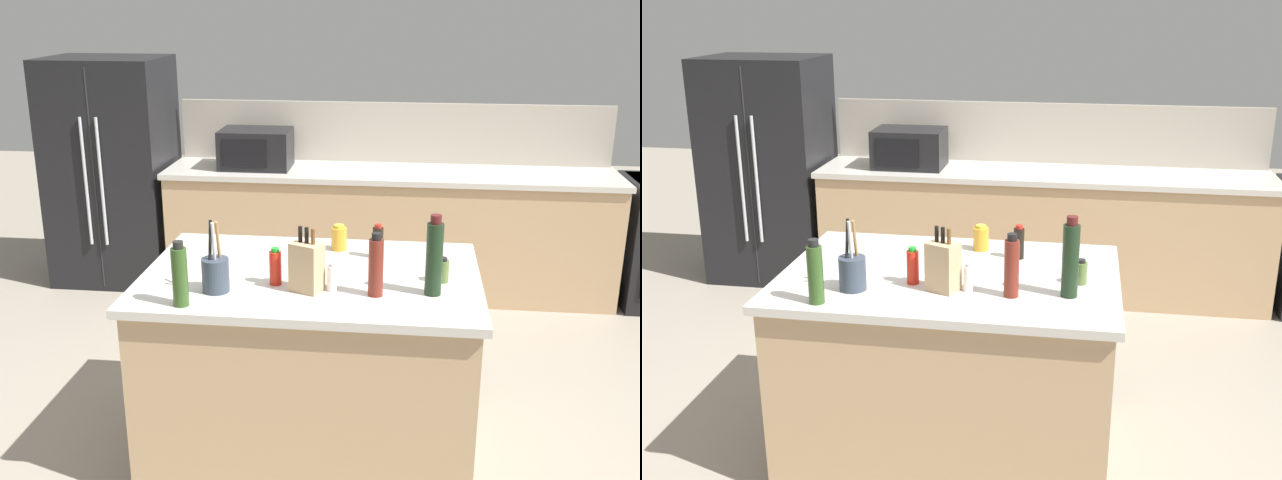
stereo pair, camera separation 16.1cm
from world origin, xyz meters
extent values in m
plane|color=gray|center=(0.00, 0.00, 0.00)|extent=(14.00, 14.00, 0.00)
cube|color=tan|center=(0.30, 2.20, 0.45)|extent=(3.30, 0.62, 0.90)
cube|color=beige|center=(0.30, 2.20, 0.92)|extent=(3.34, 0.66, 0.04)
cube|color=#B2A899|center=(0.30, 2.52, 1.17)|extent=(3.30, 0.03, 0.46)
cube|color=tan|center=(0.00, 0.00, 0.45)|extent=(1.51, 1.01, 0.90)
cube|color=beige|center=(0.00, 0.00, 0.92)|extent=(1.57, 1.07, 0.04)
cube|color=black|center=(-1.86, 2.25, 0.87)|extent=(0.89, 0.72, 1.74)
cube|color=#2D2D2D|center=(-1.86, 1.89, 0.87)|extent=(0.01, 0.00, 1.65)
cylinder|color=#ADB2B7|center=(-1.92, 1.87, 0.87)|extent=(0.02, 0.02, 0.96)
cylinder|color=#ADB2B7|center=(-1.80, 1.87, 0.87)|extent=(0.02, 0.02, 0.96)
cube|color=black|center=(-0.70, 2.20, 1.08)|extent=(0.52, 0.38, 0.29)
cube|color=black|center=(-0.75, 2.01, 1.08)|extent=(0.32, 0.01, 0.20)
cube|color=tan|center=(0.01, -0.21, 1.05)|extent=(0.16, 0.14, 0.22)
cylinder|color=black|center=(-0.02, -0.20, 1.20)|extent=(0.02, 0.02, 0.07)
cylinder|color=black|center=(0.01, -0.21, 1.20)|extent=(0.02, 0.02, 0.07)
cylinder|color=brown|center=(0.04, -0.23, 1.20)|extent=(0.02, 0.02, 0.07)
cylinder|color=#333D4C|center=(-0.39, -0.27, 1.02)|extent=(0.12, 0.12, 0.15)
cylinder|color=olive|center=(-0.37, -0.26, 1.17)|extent=(0.01, 0.05, 0.18)
cylinder|color=black|center=(-0.40, -0.26, 1.17)|extent=(0.01, 0.05, 0.18)
cylinder|color=#B2B2B7|center=(-0.38, -0.28, 1.17)|extent=(0.01, 0.03, 0.18)
cylinder|color=silver|center=(0.12, -0.20, 1.00)|extent=(0.04, 0.04, 0.11)
cylinder|color=#B2B2B7|center=(0.12, -0.20, 1.06)|extent=(0.03, 0.03, 0.02)
cylinder|color=#567038|center=(0.60, -0.04, 0.99)|extent=(0.06, 0.06, 0.10)
cylinder|color=black|center=(0.60, -0.04, 1.05)|extent=(0.04, 0.04, 0.02)
cylinder|color=red|center=(-0.14, -0.15, 1.02)|extent=(0.05, 0.05, 0.15)
cylinder|color=green|center=(-0.14, -0.15, 1.10)|extent=(0.04, 0.04, 0.02)
cylinder|color=black|center=(0.56, -0.19, 1.10)|extent=(0.07, 0.07, 0.32)
cylinder|color=#4C1919|center=(0.56, -0.19, 1.28)|extent=(0.05, 0.05, 0.04)
cylinder|color=black|center=(0.30, 0.26, 1.02)|extent=(0.05, 0.05, 0.15)
cylinder|color=#B22319|center=(0.30, 0.26, 1.10)|extent=(0.03, 0.03, 0.02)
cylinder|color=gold|center=(0.10, 0.36, 1.00)|extent=(0.08, 0.08, 0.12)
cylinder|color=gold|center=(0.10, 0.36, 1.06)|extent=(0.05, 0.05, 0.02)
cylinder|color=maroon|center=(0.31, -0.23, 1.07)|extent=(0.07, 0.07, 0.25)
cylinder|color=black|center=(0.31, -0.23, 1.21)|extent=(0.04, 0.04, 0.03)
cylinder|color=#2D4C1E|center=(-0.49, -0.44, 1.07)|extent=(0.07, 0.07, 0.25)
cylinder|color=black|center=(-0.49, -0.44, 1.21)|extent=(0.04, 0.04, 0.03)
camera|label=1|loc=(0.43, -3.24, 2.17)|focal=42.00mm
camera|label=2|loc=(0.59, -3.22, 2.17)|focal=42.00mm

